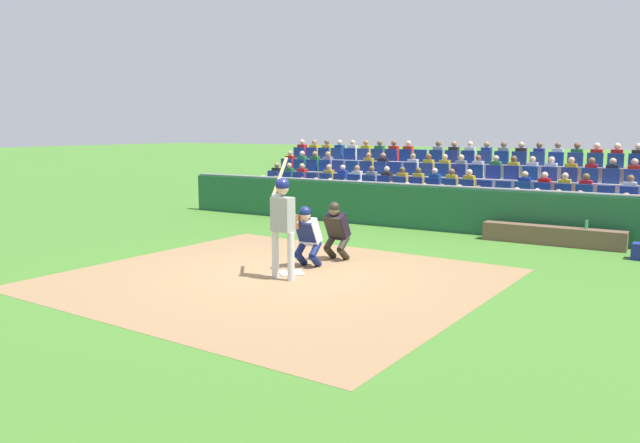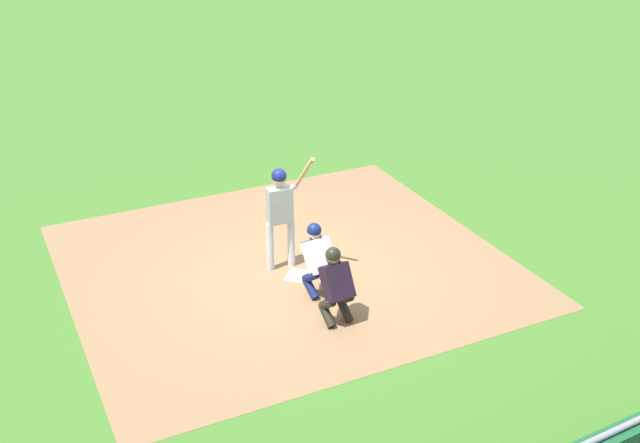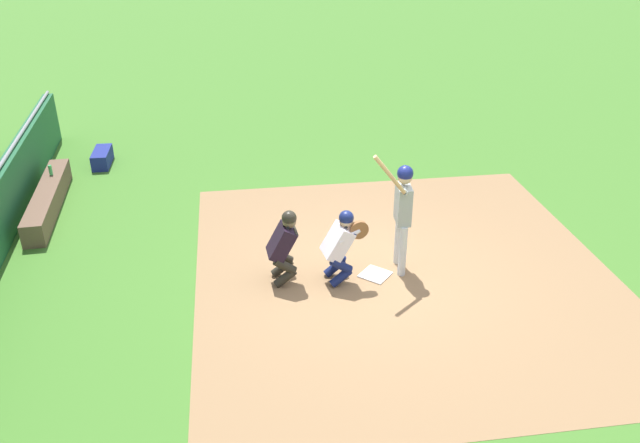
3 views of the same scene
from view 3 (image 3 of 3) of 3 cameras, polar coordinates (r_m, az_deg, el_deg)
ground_plane at (r=10.71m, az=4.92°, el=-4.77°), size 160.00×160.00×0.00m
infield_dirt_patch at (r=10.84m, az=7.47°, el=-4.46°), size 7.79×7.24×0.01m
home_plate_marker at (r=10.70m, az=4.92°, el=-4.70°), size 0.62×0.62×0.02m
batter_at_plate at (r=10.36m, az=7.34°, el=1.34°), size 0.62×0.76×2.21m
catcher_crouching at (r=10.19m, az=1.89°, el=-1.86°), size 0.50×0.74×1.26m
home_plate_umpire at (r=10.20m, az=-3.20°, el=-1.95°), size 0.46×0.49×1.27m
dugout_bench at (r=13.83m, az=-22.97°, el=1.82°), size 3.24×0.40×0.44m
water_bottle_on_bench at (r=14.38m, az=-22.80°, el=4.22°), size 0.07×0.07×0.21m
equipment_duffel_bag at (r=15.75m, az=-18.76°, el=5.39°), size 0.95×0.42×0.35m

